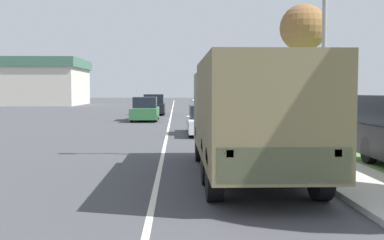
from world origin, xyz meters
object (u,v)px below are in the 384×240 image
Objects in this scene: car_nearest_ahead at (206,121)px; military_truck at (249,112)px; car_second_ahead at (145,110)px; car_third_ahead at (154,106)px.

military_truck is at bearing -88.48° from car_nearest_ahead.
car_second_ahead reaches higher than car_nearest_ahead.
car_nearest_ahead is at bearing -79.54° from car_third_ahead.
car_second_ahead is 7.77m from car_third_ahead.
military_truck is 29.73m from car_third_ahead.
car_second_ahead is (-3.57, 10.31, 0.10)m from car_nearest_ahead.
car_nearest_ahead is 0.98× the size of car_second_ahead.
car_second_ahead is (-3.88, 21.73, -0.85)m from military_truck.
car_third_ahead is (0.24, 7.77, 0.05)m from car_second_ahead.
car_second_ahead is at bearing -91.74° from car_third_ahead.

